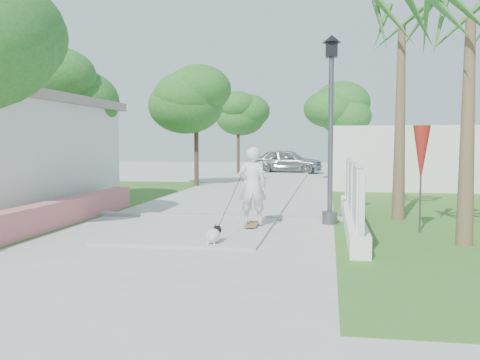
% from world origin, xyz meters
% --- Properties ---
extents(ground, '(90.00, 90.00, 0.00)m').
position_xyz_m(ground, '(0.00, 0.00, 0.00)').
color(ground, '#B7B7B2').
rests_on(ground, ground).
extents(path_strip, '(3.20, 36.00, 0.06)m').
position_xyz_m(path_strip, '(0.00, 20.00, 0.03)').
color(path_strip, '#B7B7B2').
rests_on(path_strip, ground).
extents(curb, '(6.50, 0.25, 0.10)m').
position_xyz_m(curb, '(0.00, 6.00, 0.05)').
color(curb, '#999993').
rests_on(curb, ground).
extents(grass_left, '(8.00, 20.00, 0.01)m').
position_xyz_m(grass_left, '(-7.00, 8.00, 0.01)').
color(grass_left, '#3D6921').
rests_on(grass_left, ground).
extents(pink_wall, '(0.45, 8.20, 0.80)m').
position_xyz_m(pink_wall, '(-3.30, 3.55, 0.31)').
color(pink_wall, '#C76E66').
rests_on(pink_wall, ground).
extents(lattice_fence, '(0.35, 7.00, 1.50)m').
position_xyz_m(lattice_fence, '(3.40, 5.00, 0.54)').
color(lattice_fence, white).
rests_on(lattice_fence, ground).
extents(building_right, '(6.00, 8.00, 2.60)m').
position_xyz_m(building_right, '(6.00, 18.00, 1.30)').
color(building_right, silver).
rests_on(building_right, ground).
extents(street_lamp, '(0.44, 0.44, 4.44)m').
position_xyz_m(street_lamp, '(2.90, 5.50, 2.43)').
color(street_lamp, '#59595E').
rests_on(street_lamp, ground).
extents(bollard, '(0.14, 0.14, 1.09)m').
position_xyz_m(bollard, '(0.20, 10.00, 0.58)').
color(bollard, white).
rests_on(bollard, ground).
extents(patio_umbrella, '(0.36, 0.36, 2.30)m').
position_xyz_m(patio_umbrella, '(4.80, 4.50, 1.69)').
color(patio_umbrella, '#59595E').
rests_on(patio_umbrella, ground).
extents(tree_left_mid, '(3.20, 3.20, 4.85)m').
position_xyz_m(tree_left_mid, '(-5.48, 8.48, 3.50)').
color(tree_left_mid, '#4C3826').
rests_on(tree_left_mid, ground).
extents(tree_path_left, '(3.40, 3.40, 5.23)m').
position_xyz_m(tree_path_left, '(-2.98, 15.98, 3.82)').
color(tree_path_left, '#4C3826').
rests_on(tree_path_left, ground).
extents(tree_path_right, '(3.00, 3.00, 4.79)m').
position_xyz_m(tree_path_right, '(3.22, 19.98, 3.49)').
color(tree_path_right, '#4C3826').
rests_on(tree_path_right, ground).
extents(tree_path_far, '(3.20, 3.20, 5.17)m').
position_xyz_m(tree_path_far, '(-2.78, 25.98, 3.82)').
color(tree_path_far, '#4C3826').
rests_on(tree_path_far, ground).
extents(palm_far, '(1.80, 1.80, 5.30)m').
position_xyz_m(palm_far, '(4.60, 6.50, 4.48)').
color(palm_far, brown).
rests_on(palm_far, ground).
extents(palm_near, '(1.80, 1.80, 4.70)m').
position_xyz_m(palm_near, '(5.40, 3.20, 3.95)').
color(palm_near, brown).
rests_on(palm_near, ground).
extents(skateboarder, '(0.77, 2.42, 1.84)m').
position_xyz_m(skateboarder, '(1.04, 4.10, 0.87)').
color(skateboarder, brown).
rests_on(skateboarder, ground).
extents(dog, '(0.32, 0.56, 0.39)m').
position_xyz_m(dog, '(0.75, 2.38, 0.21)').
color(dog, silver).
rests_on(dog, ground).
extents(parked_car, '(4.72, 2.37, 1.54)m').
position_xyz_m(parked_car, '(0.21, 26.83, 0.77)').
color(parked_car, '#A6AAAE').
rests_on(parked_car, ground).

